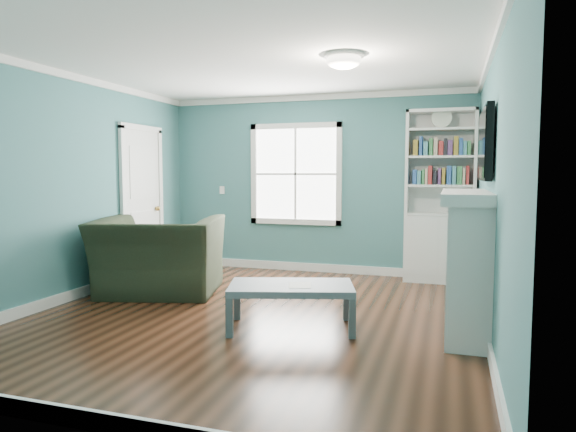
% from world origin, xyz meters
% --- Properties ---
extents(floor, '(5.00, 5.00, 0.00)m').
position_xyz_m(floor, '(0.00, 0.00, 0.00)').
color(floor, black).
rests_on(floor, ground).
extents(room_walls, '(5.00, 5.00, 5.00)m').
position_xyz_m(room_walls, '(0.00, 0.00, 1.58)').
color(room_walls, '#3A7574').
rests_on(room_walls, ground).
extents(trim, '(4.50, 5.00, 2.60)m').
position_xyz_m(trim, '(0.00, 0.00, 1.24)').
color(trim, white).
rests_on(trim, ground).
extents(window, '(1.40, 0.06, 1.50)m').
position_xyz_m(window, '(-0.30, 2.49, 1.45)').
color(window, white).
rests_on(window, room_walls).
extents(bookshelf, '(0.90, 0.35, 2.31)m').
position_xyz_m(bookshelf, '(1.77, 2.30, 0.92)').
color(bookshelf, silver).
rests_on(bookshelf, ground).
extents(fireplace, '(0.44, 1.58, 1.30)m').
position_xyz_m(fireplace, '(2.08, 0.20, 0.64)').
color(fireplace, black).
rests_on(fireplace, ground).
extents(tv, '(0.06, 1.10, 0.65)m').
position_xyz_m(tv, '(2.20, 0.20, 1.72)').
color(tv, black).
rests_on(tv, fireplace).
extents(door, '(0.12, 0.98, 2.17)m').
position_xyz_m(door, '(-2.22, 1.40, 1.07)').
color(door, silver).
rests_on(door, ground).
extents(ceiling_fixture, '(0.38, 0.38, 0.15)m').
position_xyz_m(ceiling_fixture, '(0.90, 0.10, 2.55)').
color(ceiling_fixture, white).
rests_on(ceiling_fixture, room_walls).
extents(light_switch, '(0.08, 0.01, 0.12)m').
position_xyz_m(light_switch, '(-1.50, 2.48, 1.20)').
color(light_switch, white).
rests_on(light_switch, room_walls).
extents(recliner, '(1.61, 1.26, 1.24)m').
position_xyz_m(recliner, '(-1.45, 0.56, 0.62)').
color(recliner, black).
rests_on(recliner, ground).
extents(coffee_table, '(1.29, 0.93, 0.42)m').
position_xyz_m(coffee_table, '(0.49, -0.29, 0.37)').
color(coffee_table, '#464F54').
rests_on(coffee_table, ground).
extents(paper_sheet, '(0.27, 0.31, 0.00)m').
position_xyz_m(paper_sheet, '(0.59, -0.30, 0.42)').
color(paper_sheet, white).
rests_on(paper_sheet, coffee_table).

